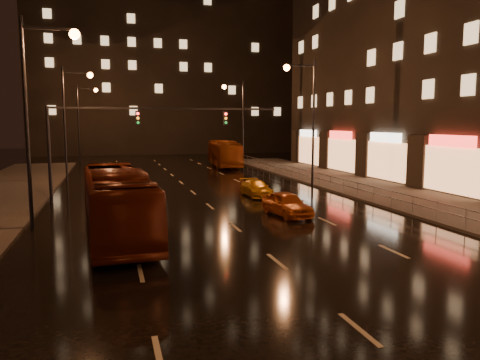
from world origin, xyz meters
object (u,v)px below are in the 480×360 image
(bus_red, at_px, (117,203))
(taxi_near, at_px, (287,204))
(bus_curb, at_px, (224,154))
(taxi_far, at_px, (256,188))

(bus_red, distance_m, taxi_near, 9.51)
(bus_curb, relative_size, taxi_near, 2.77)
(bus_red, bearing_deg, bus_curb, 64.53)
(bus_curb, bearing_deg, taxi_far, -93.23)
(bus_red, bearing_deg, taxi_far, 40.89)
(bus_curb, distance_m, taxi_near, 29.66)
(bus_red, distance_m, taxi_far, 13.56)
(bus_curb, distance_m, taxi_far, 22.55)
(taxi_near, distance_m, taxi_far, 7.13)
(taxi_near, relative_size, taxi_far, 1.02)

